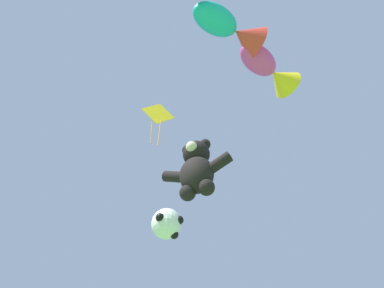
% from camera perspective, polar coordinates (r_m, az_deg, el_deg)
% --- Properties ---
extents(teddy_bear_kite, '(2.32, 1.02, 2.36)m').
position_cam_1_polar(teddy_bear_kite, '(9.29, 0.86, -4.55)').
color(teddy_bear_kite, black).
extents(soccer_ball_kite, '(0.90, 0.89, 0.83)m').
position_cam_1_polar(soccer_ball_kite, '(8.26, -4.81, -14.88)').
color(soccer_ball_kite, white).
extents(fish_kite_magenta, '(1.97, 2.50, 1.11)m').
position_cam_1_polar(fish_kite_magenta, '(11.09, 14.56, 13.55)').
color(fish_kite_magenta, '#E53F9E').
extents(fish_kite_teal, '(2.30, 2.51, 1.15)m').
position_cam_1_polar(fish_kite_teal, '(10.43, 7.41, 20.96)').
color(fish_kite_teal, '#19ADB2').
extents(diamond_kite, '(1.09, 0.99, 2.96)m').
position_cam_1_polar(diamond_kite, '(12.79, -6.51, 5.44)').
color(diamond_kite, yellow).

